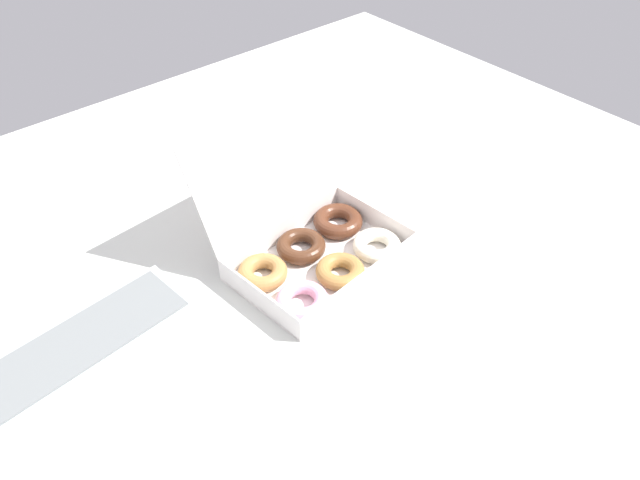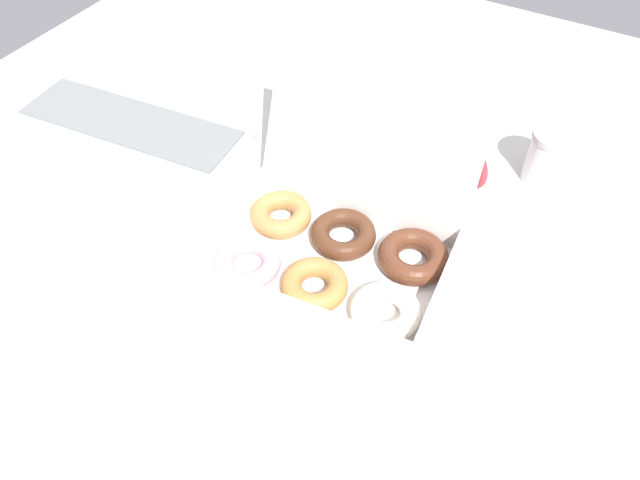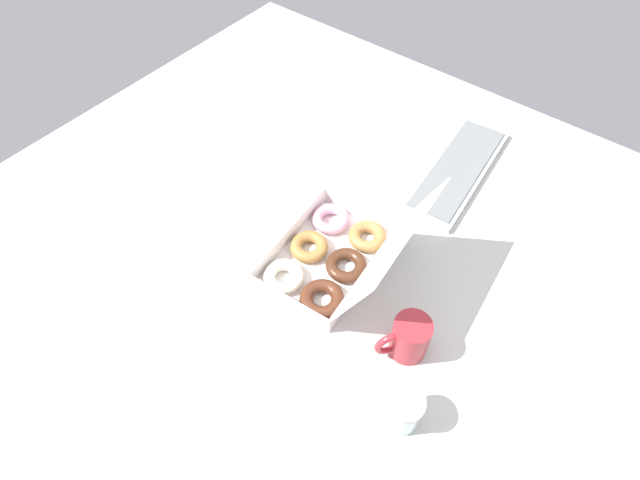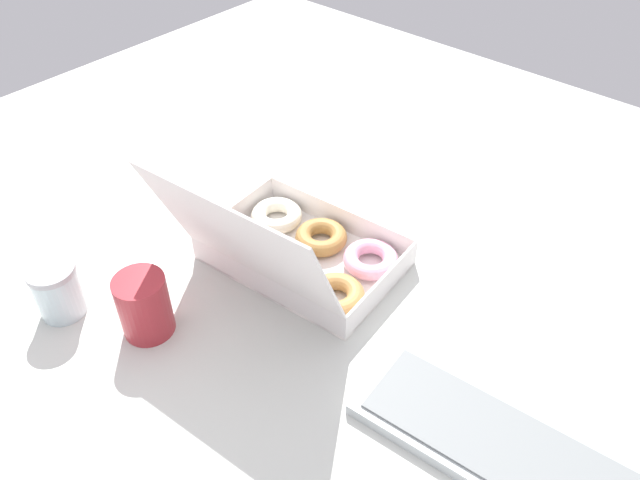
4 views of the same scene
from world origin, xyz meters
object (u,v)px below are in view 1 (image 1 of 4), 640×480
Objects in this scene: keyboard at (70,352)px; coffee_mug at (268,167)px; donut_box at (315,247)px; glass_jar at (295,136)px.

coffee_mug is (53.64, 16.66, 4.23)cm from keyboard.
donut_box is 46.52cm from keyboard.
donut_box is 3.24× the size of coffee_mug.
glass_jar is (12.94, 6.82, -0.61)cm from coffee_mug.
donut_box reaches higher than glass_jar.
glass_jar is at bearing 19.42° from keyboard.
donut_box is at bearing -107.62° from coffee_mug.
glass_jar is (20.84, 31.71, 1.34)cm from donut_box.
keyboard is at bearing -162.75° from coffee_mug.
donut_box is at bearing -123.32° from glass_jar.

